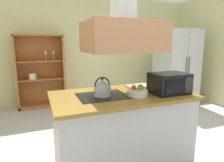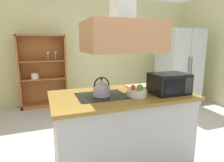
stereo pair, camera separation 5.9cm
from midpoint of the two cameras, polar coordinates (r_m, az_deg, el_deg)
ground_plane at (r=2.86m, az=8.40°, el=-21.44°), size 7.80×7.80×0.00m
wall_back at (r=5.23m, az=-7.21°, el=9.24°), size 6.00×0.12×2.70m
kitchen_island at (r=2.61m, az=3.39°, el=-13.32°), size 1.76×0.97×0.90m
range_hood at (r=2.38m, az=3.77°, el=15.73°), size 0.90×0.70×1.28m
refrigerator at (r=5.04m, az=19.36°, el=3.73°), size 0.90×0.77×1.85m
dish_cabinet at (r=4.94m, az=-19.30°, el=1.54°), size 1.07×0.40×1.70m
kettle at (r=2.34m, az=-2.37°, el=-2.09°), size 0.21×0.21×0.23m
cutting_board at (r=2.86m, az=8.38°, el=-1.54°), size 0.36×0.27×0.02m
microwave at (r=2.56m, az=17.14°, el=-0.71°), size 0.46×0.35×0.26m
fruit_bowl at (r=2.38m, az=8.07°, el=-3.35°), size 0.25×0.25×0.14m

